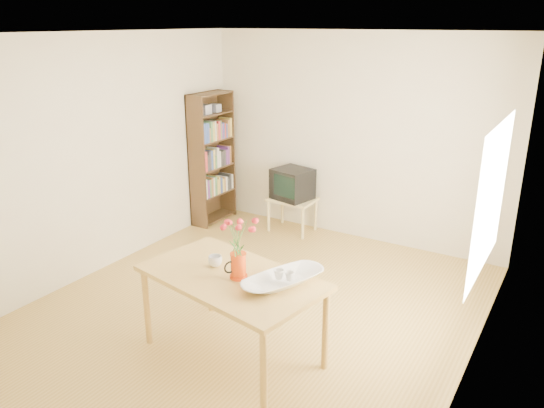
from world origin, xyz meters
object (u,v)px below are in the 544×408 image
Objects in this scene: table at (232,284)px; pitcher at (238,267)px; mug at (215,261)px; television at (293,183)px; bowl at (283,258)px.

table is 7.47× the size of pitcher.
television reaches higher than mug.
mug is 0.25× the size of bowl.
mug is (-0.21, 0.07, 0.12)m from table.
bowl is at bearing 177.89° from mug.
table is at bearing -168.39° from bowl.
pitcher reaches higher than television.
mug is at bearing -61.70° from television.
table is 0.19m from pitcher.
mug is 0.22× the size of television.
table is 0.53m from bowl.
television is at bearing 119.65° from table.
pitcher reaches higher than mug.
mug is 2.78m from television.
table is 2.98× the size of television.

